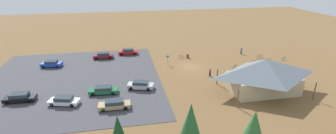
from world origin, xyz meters
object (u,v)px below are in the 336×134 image
trash_bin (188,56)px  bicycle_yellow_yard_front (268,60)px  car_green_end_stall (103,90)px  car_white_far_end (64,101)px  pine_center (190,131)px  visitor_by_pavilion (241,50)px  bicycle_black_edge_south (255,63)px  bike_pavilion (264,74)px  bicycle_red_near_porch (181,57)px  lot_sign (168,59)px  car_black_aisle_side (20,97)px  car_blue_inner_stall (52,64)px  bicycle_purple_back_row (233,70)px  bicycle_green_lone_east (283,59)px  car_tan_by_curb (114,104)px  car_red_front_row (128,52)px  bicycle_silver_by_bin (235,67)px  visitor_at_bikes (210,72)px  car_maroon_mid_lot (103,55)px  car_silver_near_entry (141,85)px  bicycle_teal_yard_left (260,57)px

trash_bin → bicycle_yellow_yard_front: size_ratio=0.52×
car_green_end_stall → car_white_far_end: car_white_far_end is taller
pine_center → visitor_by_pavilion: bearing=-123.2°
bicycle_black_edge_south → car_green_end_stall: car_green_end_stall is taller
bike_pavilion → bicycle_red_near_porch: (9.44, -19.17, -2.90)m
bicycle_red_near_porch → car_green_end_stall: 22.69m
lot_sign → car_black_aisle_side: lot_sign is taller
car_blue_inner_stall → bicycle_purple_back_row: bearing=164.8°
trash_bin → bicycle_black_edge_south: size_ratio=0.53×
trash_bin → bicycle_green_lone_east: size_ratio=0.56×
trash_bin → bicycle_red_near_porch: (1.58, 0.12, -0.08)m
car_tan_by_curb → car_red_front_row: size_ratio=1.00×
bicycle_red_near_porch → car_blue_inner_stall: 28.43m
bike_pavilion → car_red_front_row: (21.46, -24.60, -2.52)m
pine_center → bicycle_yellow_yard_front: size_ratio=4.63×
bike_pavilion → pine_center: (17.24, 15.62, 1.78)m
bicycle_yellow_yard_front → bicycle_green_lone_east: 3.71m
bicycle_green_lone_east → car_blue_inner_stall: 51.28m
bicycle_silver_by_bin → car_black_aisle_side: 39.92m
car_tan_by_curb → visitor_at_bikes: size_ratio=2.79×
pine_center → bicycle_yellow_yard_front: 39.60m
bicycle_silver_by_bin → car_tan_by_curb: bearing=25.7°
lot_sign → car_white_far_end: size_ratio=0.45×
car_black_aisle_side → car_maroon_mid_lot: bearing=-122.7°
visitor_at_bikes → visitor_by_pavilion: visitor_by_pavilion is taller
car_black_aisle_side → car_tan_by_curb: bearing=160.8°
bicycle_silver_by_bin → visitor_by_pavilion: size_ratio=0.81×
visitor_at_bikes → car_silver_near_entry: bearing=12.6°
bicycle_green_lone_east → car_tan_by_curb: size_ratio=0.34×
trash_bin → car_maroon_mid_lot: bearing=-9.7°
bicycle_green_lone_east → visitor_at_bikes: bearing=15.3°
bicycle_silver_by_bin → car_tan_by_curb: car_tan_by_curb is taller
bicycle_yellow_yard_front → car_tan_by_curb: car_tan_by_curb is taller
car_silver_near_entry → car_black_aisle_side: bearing=2.6°
bicycle_teal_yard_left → car_blue_inner_stall: car_blue_inner_stall is taller
bicycle_green_lone_east → visitor_by_pavilion: bearing=-41.7°
bike_pavilion → car_maroon_mid_lot: (27.28, -22.61, -2.51)m
bicycle_teal_yard_left → car_black_aisle_side: bearing=13.9°
bike_pavilion → car_green_end_stall: 26.97m
car_tan_by_curb → car_white_far_end: (7.59, -2.68, -0.01)m
lot_sign → car_blue_inner_stall: lot_sign is taller
car_silver_near_entry → car_maroon_mid_lot: car_maroon_mid_lot is taller
lot_sign → visitor_by_pavilion: (-19.20, -3.89, -0.48)m
lot_sign → bicycle_silver_by_bin: 14.35m
car_blue_inner_stall → car_red_front_row: (-16.41, -5.43, 0.02)m
pine_center → car_red_front_row: (4.22, -40.22, -4.30)m
car_black_aisle_side → car_silver_near_entry: bearing=-177.4°
bicycle_red_near_porch → car_maroon_mid_lot: 18.18m
bicycle_red_near_porch → visitor_at_bikes: 11.66m
bike_pavilion → car_tan_by_curb: size_ratio=2.85×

